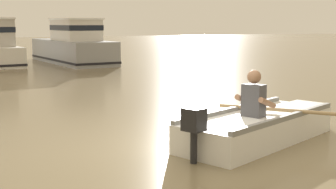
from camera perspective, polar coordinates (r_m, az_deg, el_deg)
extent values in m
plane|color=#7A6B4C|center=(7.36, 1.88, -6.52)|extent=(120.00, 120.00, 0.00)
cube|color=white|center=(7.87, 10.77, -4.03)|extent=(3.29, 2.15, 0.44)
cube|color=white|center=(9.36, 16.35, -2.21)|extent=(0.59, 0.71, 0.42)
cube|color=gray|center=(8.09, 7.75, -1.80)|extent=(2.86, 1.18, 0.08)
cube|color=gray|center=(7.57, 14.12, -2.70)|extent=(2.86, 1.18, 0.08)
cube|color=white|center=(7.74, 10.42, -2.85)|extent=(0.63, 1.04, 0.06)
cylinder|color=black|center=(6.54, 3.13, -6.02)|extent=(0.13, 0.13, 0.54)
cube|color=black|center=(6.46, 3.15, -3.02)|extent=(0.33, 0.35, 0.32)
cube|color=#4C4C51|center=(7.65, 10.29, -0.71)|extent=(0.33, 0.40, 0.52)
sphere|color=#9E7051|center=(7.60, 10.36, 2.12)|extent=(0.22, 0.22, 0.22)
cylinder|color=#9E7051|center=(7.81, 9.11, -0.64)|extent=(0.43, 0.24, 0.23)
cylinder|color=#9E7051|center=(7.58, 11.89, -0.99)|extent=(0.43, 0.24, 0.23)
cylinder|color=tan|center=(8.03, 13.05, -1.80)|extent=(1.31, 1.59, 0.06)
cube|color=gray|center=(23.55, -11.50, 5.12)|extent=(2.61, 6.81, 1.10)
cube|color=black|center=(23.57, -11.47, 4.26)|extent=(2.65, 6.85, 0.10)
cube|color=silver|center=(22.94, -11.06, 7.62)|extent=(1.83, 2.92, 0.96)
cube|color=black|center=(22.94, -11.07, 7.92)|extent=(1.86, 2.95, 0.24)
cube|color=white|center=(22.94, -11.10, 8.92)|extent=(1.92, 3.07, 0.08)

